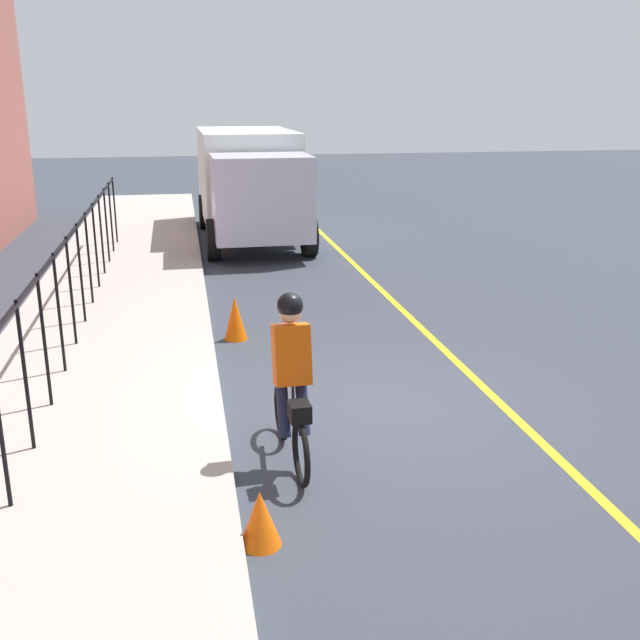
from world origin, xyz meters
TOP-DOWN VIEW (x-y plane):
  - ground_plane at (0.00, 0.00)m, footprint 80.00×80.00m
  - lane_line_centre at (0.00, -1.60)m, footprint 36.00×0.12m
  - sidewalk at (0.00, 3.40)m, footprint 40.00×3.20m
  - iron_fence at (1.00, 3.80)m, footprint 19.49×0.04m
  - cyclist_lead at (-1.25, 1.16)m, footprint 1.71×0.38m
  - box_truck_background at (11.39, 0.40)m, footprint 6.73×2.60m
  - traffic_cone_near at (2.94, 1.44)m, footprint 0.36×0.36m
  - traffic_cone_far at (-2.64, 1.64)m, footprint 0.36×0.36m

SIDE VIEW (x-z plane):
  - ground_plane at x=0.00m, z-range 0.00..0.00m
  - lane_line_centre at x=0.00m, z-range 0.00..0.01m
  - sidewalk at x=0.00m, z-range 0.00..0.15m
  - traffic_cone_far at x=-2.64m, z-range 0.00..0.50m
  - traffic_cone_near at x=2.94m, z-range 0.00..0.69m
  - cyclist_lead at x=-1.25m, z-range 0.00..1.82m
  - iron_fence at x=1.00m, z-range 0.45..2.05m
  - box_truck_background at x=11.39m, z-range 0.16..2.94m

